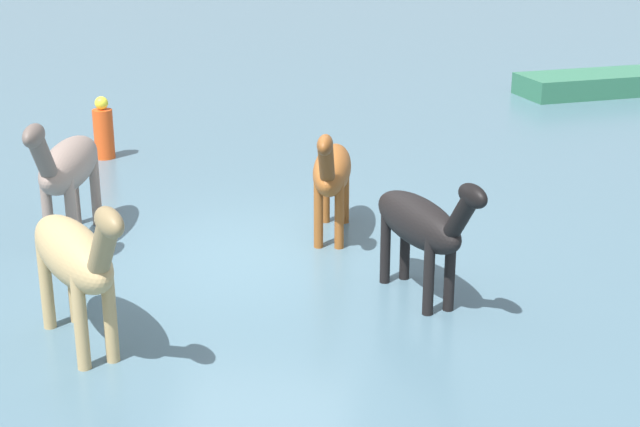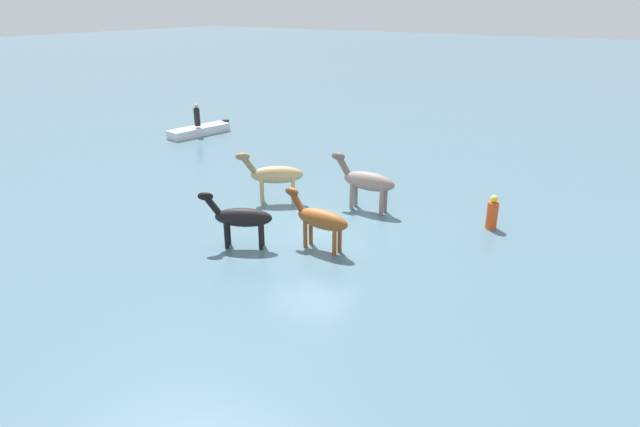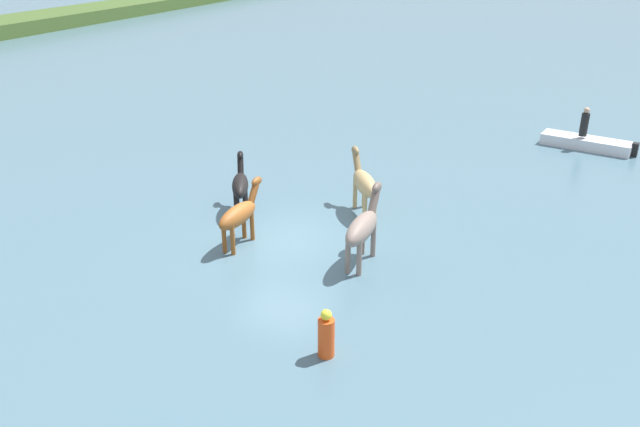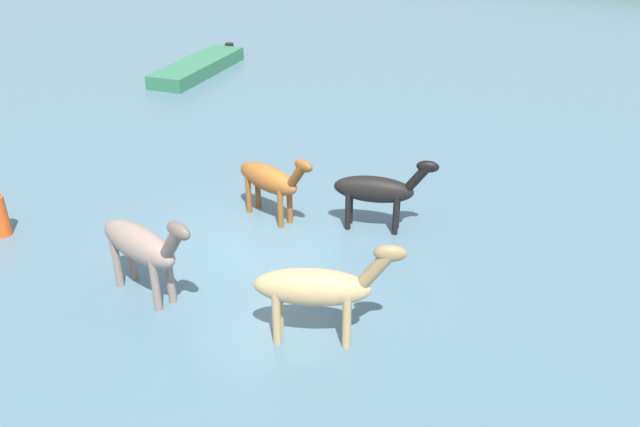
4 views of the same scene
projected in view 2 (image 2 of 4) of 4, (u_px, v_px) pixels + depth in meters
ground_plane at (314, 232)px, 17.27m from camera, size 212.98×212.98×0.00m
horse_pinto_flank at (320, 219)px, 15.78m from camera, size 2.22×0.56×1.73m
horse_lead at (241, 218)px, 15.92m from camera, size 2.09×1.36×1.71m
horse_gray_outer at (275, 175)px, 19.47m from camera, size 2.17×1.75×1.89m
horse_rear_stallion at (367, 181)px, 18.74m from camera, size 2.48×0.61×1.94m
boat_tender_starboard at (200, 132)px, 29.67m from camera, size 1.57×3.81×0.71m
person_helmsman_aft at (197, 116)px, 29.09m from camera, size 0.32×0.32×1.19m
buoy_channel_marker at (492, 213)px, 17.40m from camera, size 0.36×0.36×1.14m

